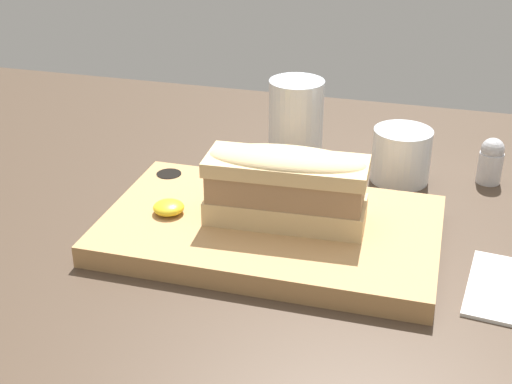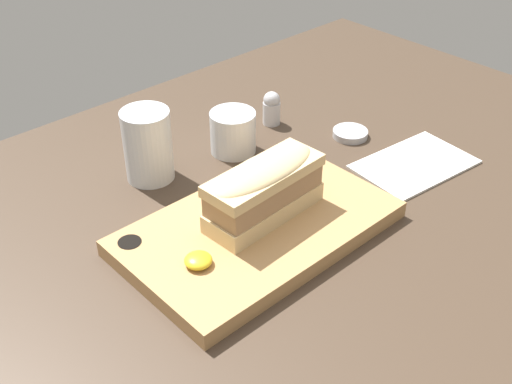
# 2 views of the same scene
# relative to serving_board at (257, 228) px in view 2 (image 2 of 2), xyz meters

# --- Properties ---
(dining_table) EXTENTS (1.46, 1.02, 0.02)m
(dining_table) POSITION_rel_serving_board_xyz_m (0.02, -0.02, -0.02)
(dining_table) COLOR #423326
(dining_table) RESTS_ON ground
(serving_board) EXTENTS (0.37, 0.23, 0.03)m
(serving_board) POSITION_rel_serving_board_xyz_m (0.00, 0.00, 0.00)
(serving_board) COLOR tan
(serving_board) RESTS_ON dining_table
(sandwich) EXTENTS (0.18, 0.08, 0.09)m
(sandwich) POSITION_rel_serving_board_xyz_m (0.02, 0.00, 0.06)
(sandwich) COLOR #DBBC84
(sandwich) RESTS_ON serving_board
(mustard_dollop) EXTENTS (0.04, 0.04, 0.01)m
(mustard_dollop) POSITION_rel_serving_board_xyz_m (-0.12, -0.02, 0.02)
(mustard_dollop) COLOR gold
(mustard_dollop) RESTS_ON serving_board
(water_glass) EXTENTS (0.08, 0.08, 0.12)m
(water_glass) POSITION_rel_serving_board_xyz_m (-0.02, 0.22, 0.04)
(water_glass) COLOR silver
(water_glass) RESTS_ON dining_table
(wine_glass) EXTENTS (0.08, 0.08, 0.07)m
(wine_glass) POSITION_rel_serving_board_xyz_m (0.13, 0.20, 0.02)
(wine_glass) COLOR silver
(wine_glass) RESTS_ON dining_table
(napkin) EXTENTS (0.20, 0.14, 0.00)m
(napkin) POSITION_rel_serving_board_xyz_m (0.31, -0.04, -0.01)
(napkin) COLOR white
(napkin) RESTS_ON dining_table
(salt_shaker) EXTENTS (0.03, 0.03, 0.06)m
(salt_shaker) POSITION_rel_serving_board_xyz_m (0.24, 0.22, 0.02)
(salt_shaker) COLOR silver
(salt_shaker) RESTS_ON dining_table
(condiment_dish) EXTENTS (0.06, 0.06, 0.01)m
(condiment_dish) POSITION_rel_serving_board_xyz_m (0.31, 0.09, -0.01)
(condiment_dish) COLOR #B2B2B7
(condiment_dish) RESTS_ON dining_table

